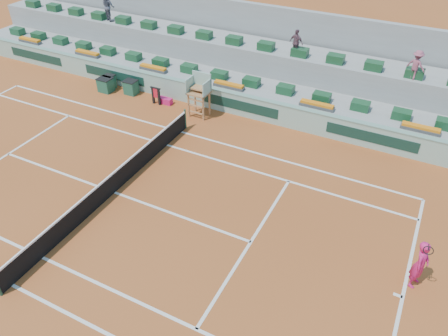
# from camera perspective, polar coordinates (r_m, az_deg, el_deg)

# --- Properties ---
(ground) EXTENTS (90.00, 90.00, 0.00)m
(ground) POSITION_cam_1_polar(r_m,az_deg,el_deg) (19.31, -14.10, -3.12)
(ground) COLOR #92441C
(ground) RESTS_ON ground
(seating_tier_lower) EXTENTS (36.00, 4.00, 1.20)m
(seating_tier_lower) POSITION_cam_1_polar(r_m,az_deg,el_deg) (26.49, 0.32, 11.17)
(seating_tier_lower) COLOR #9A9A97
(seating_tier_lower) RESTS_ON ground
(seating_tier_upper) EXTENTS (36.00, 2.40, 2.60)m
(seating_tier_upper) POSITION_cam_1_polar(r_m,az_deg,el_deg) (27.52, 1.86, 13.76)
(seating_tier_upper) COLOR #9A9A97
(seating_tier_upper) RESTS_ON ground
(stadium_back_wall) EXTENTS (36.00, 0.40, 4.40)m
(stadium_back_wall) POSITION_cam_1_polar(r_m,az_deg,el_deg) (28.55, 3.34, 16.53)
(stadium_back_wall) COLOR #9A9A97
(stadium_back_wall) RESTS_ON ground
(player_bag) EXTENTS (0.80, 0.35, 0.35)m
(player_bag) POSITION_cam_1_polar(r_m,az_deg,el_deg) (25.51, -7.66, 8.70)
(player_bag) COLOR #D51B64
(player_bag) RESTS_ON ground
(spectator_left) EXTENTS (1.08, 0.99, 1.80)m
(spectator_left) POSITION_cam_1_polar(r_m,az_deg,el_deg) (31.21, -14.85, 19.74)
(spectator_left) COLOR #4B4A57
(spectator_left) RESTS_ON seating_tier_upper
(spectator_mid) EXTENTS (0.91, 0.59, 1.45)m
(spectator_mid) POSITION_cam_1_polar(r_m,az_deg,el_deg) (24.98, 9.42, 15.85)
(spectator_mid) COLOR #6A4754
(spectator_mid) RESTS_ON seating_tier_upper
(spectator_right) EXTENTS (1.09, 0.87, 1.47)m
(spectator_right) POSITION_cam_1_polar(r_m,az_deg,el_deg) (23.81, 23.81, 12.22)
(spectator_right) COLOR #994C60
(spectator_right) RESTS_ON seating_tier_upper
(court_lines) EXTENTS (23.89, 11.09, 0.01)m
(court_lines) POSITION_cam_1_polar(r_m,az_deg,el_deg) (19.31, -14.10, -3.11)
(court_lines) COLOR silver
(court_lines) RESTS_ON ground
(tennis_net) EXTENTS (0.10, 11.97, 1.10)m
(tennis_net) POSITION_cam_1_polar(r_m,az_deg,el_deg) (18.99, -14.33, -1.90)
(tennis_net) COLOR black
(tennis_net) RESTS_ON ground
(advertising_hoarding) EXTENTS (36.00, 0.34, 1.26)m
(advertising_hoarding) POSITION_cam_1_polar(r_m,az_deg,el_deg) (24.73, -1.95, 9.26)
(advertising_hoarding) COLOR #91B7A7
(advertising_hoarding) RESTS_ON ground
(umpire_chair) EXTENTS (1.10, 0.90, 2.40)m
(umpire_chair) POSITION_cam_1_polar(r_m,az_deg,el_deg) (23.55, -3.23, 10.23)
(umpire_chair) COLOR #A1693D
(umpire_chair) RESTS_ON ground
(seat_row_lower) EXTENTS (32.90, 0.60, 0.44)m
(seat_row_lower) POSITION_cam_1_polar(r_m,az_deg,el_deg) (25.42, -0.60, 12.06)
(seat_row_lower) COLOR #174625
(seat_row_lower) RESTS_ON seating_tier_lower
(seat_row_upper) EXTENTS (32.90, 0.60, 0.44)m
(seat_row_upper) POSITION_cam_1_polar(r_m,az_deg,el_deg) (26.46, 1.35, 16.34)
(seat_row_upper) COLOR #174625
(seat_row_upper) RESTS_ON seating_tier_upper
(flower_planters) EXTENTS (26.80, 0.36, 0.28)m
(flower_planters) POSITION_cam_1_polar(r_m,az_deg,el_deg) (25.50, -4.51, 11.81)
(flower_planters) COLOR #474747
(flower_planters) RESTS_ON seating_tier_lower
(drink_cooler_a) EXTENTS (0.76, 0.66, 0.84)m
(drink_cooler_a) POSITION_cam_1_polar(r_m,az_deg,el_deg) (26.85, -12.07, 10.29)
(drink_cooler_a) COLOR #1A4F3A
(drink_cooler_a) RESTS_ON ground
(drink_cooler_b) EXTENTS (0.84, 0.73, 0.84)m
(drink_cooler_b) POSITION_cam_1_polar(r_m,az_deg,el_deg) (27.50, -15.21, 10.45)
(drink_cooler_b) COLOR #1A4F3A
(drink_cooler_b) RESTS_ON ground
(drink_cooler_c) EXTENTS (0.64, 0.56, 0.84)m
(drink_cooler_c) POSITION_cam_1_polar(r_m,az_deg,el_deg) (27.82, -14.71, 10.85)
(drink_cooler_c) COLOR #1A4F3A
(drink_cooler_c) RESTS_ON ground
(towel_rack) EXTENTS (0.67, 0.11, 1.03)m
(towel_rack) POSITION_cam_1_polar(r_m,az_deg,el_deg) (25.34, -8.89, 9.48)
(towel_rack) COLOR black
(towel_rack) RESTS_ON ground
(tennis_player) EXTENTS (0.60, 0.95, 2.28)m
(tennis_player) POSITION_cam_1_polar(r_m,az_deg,el_deg) (15.97, 24.26, -11.39)
(tennis_player) COLOR #D51B64
(tennis_player) RESTS_ON ground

